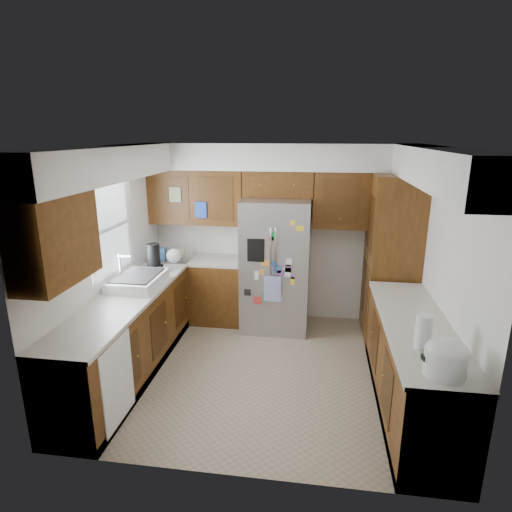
# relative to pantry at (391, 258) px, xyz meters

# --- Properties ---
(floor) EXTENTS (3.60, 3.60, 0.00)m
(floor) POSITION_rel_pantry_xyz_m (-1.50, -1.15, -1.07)
(floor) COLOR tan
(floor) RESTS_ON ground
(room_shell) EXTENTS (3.64, 3.24, 2.52)m
(room_shell) POSITION_rel_pantry_xyz_m (-1.61, -0.79, 0.75)
(room_shell) COLOR white
(room_shell) RESTS_ON ground
(left_counter_run) EXTENTS (1.36, 3.20, 0.92)m
(left_counter_run) POSITION_rel_pantry_xyz_m (-2.86, -1.12, -0.65)
(left_counter_run) COLOR #41270C
(left_counter_run) RESTS_ON ground
(right_counter_run) EXTENTS (0.63, 2.25, 0.92)m
(right_counter_run) POSITION_rel_pantry_xyz_m (0.00, -1.62, -0.65)
(right_counter_run) COLOR #41270C
(right_counter_run) RESTS_ON ground
(pantry) EXTENTS (0.60, 0.90, 2.15)m
(pantry) POSITION_rel_pantry_xyz_m (0.00, 0.00, 0.00)
(pantry) COLOR #41270C
(pantry) RESTS_ON ground
(fridge) EXTENTS (0.90, 0.79, 1.80)m
(fridge) POSITION_rel_pantry_xyz_m (-1.50, 0.05, -0.17)
(fridge) COLOR #939397
(fridge) RESTS_ON ground
(bridge_cabinet) EXTENTS (0.96, 0.34, 0.35)m
(bridge_cabinet) POSITION_rel_pantry_xyz_m (-1.50, 0.28, 0.90)
(bridge_cabinet) COLOR #41270C
(bridge_cabinet) RESTS_ON fridge
(fridge_top_items) EXTENTS (0.80, 0.26, 0.26)m
(fridge_top_items) POSITION_rel_pantry_xyz_m (-1.54, 0.23, 1.19)
(fridge_top_items) COLOR #173AB9
(fridge_top_items) RESTS_ON bridge_cabinet
(sink_assembly) EXTENTS (0.52, 0.70, 0.37)m
(sink_assembly) POSITION_rel_pantry_xyz_m (-3.00, -1.05, -0.09)
(sink_assembly) COLOR white
(sink_assembly) RESTS_ON left_counter_run
(left_counter_clutter) EXTENTS (0.38, 0.91, 0.38)m
(left_counter_clutter) POSITION_rel_pantry_xyz_m (-2.97, -0.32, -0.02)
(left_counter_clutter) COLOR black
(left_counter_clutter) RESTS_ON left_counter_run
(rice_cooker) EXTENTS (0.32, 0.31, 0.27)m
(rice_cooker) POSITION_rel_pantry_xyz_m (-0.00, -2.53, -0.01)
(rice_cooker) COLOR white
(rice_cooker) RESTS_ON right_counter_run
(paper_towel) EXTENTS (0.13, 0.13, 0.29)m
(paper_towel) POSITION_rel_pantry_xyz_m (-0.07, -2.13, -0.01)
(paper_towel) COLOR white
(paper_towel) RESTS_ON right_counter_run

